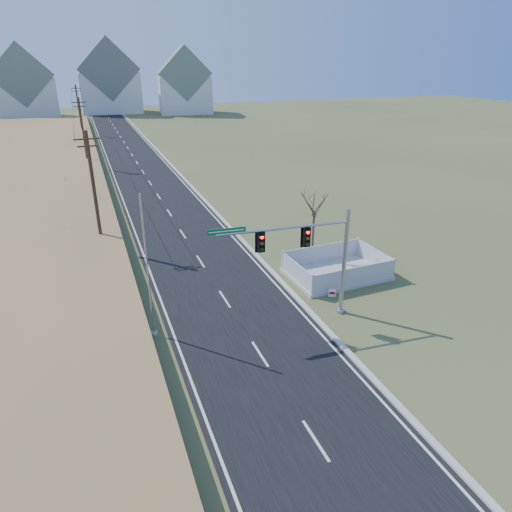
{
  "coord_description": "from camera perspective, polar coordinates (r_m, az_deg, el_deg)",
  "views": [
    {
      "loc": [
        -6.85,
        -19.63,
        13.68
      ],
      "look_at": [
        1.43,
        2.35,
        3.4
      ],
      "focal_mm": 32.0,
      "sensor_mm": 36.0,
      "label": 1
    }
  ],
  "objects": [
    {
      "name": "ground",
      "position": [
        24.89,
        -1.19,
        -9.71
      ],
      "size": [
        260.0,
        260.0,
        0.0
      ],
      "primitive_type": "plane",
      "color": "#485127",
      "rests_on": "ground"
    },
    {
      "name": "bare_tree",
      "position": [
        32.0,
        7.35,
        6.62
      ],
      "size": [
        2.07,
        2.07,
        5.48
      ],
      "color": "#4C3F33",
      "rests_on": "ground"
    },
    {
      "name": "condo_ne",
      "position": [
        126.7,
        -8.92,
        20.28
      ],
      "size": [
        14.12,
        10.51,
        16.52
      ],
      "rotation": [
        0.0,
        0.0,
        -0.1
      ],
      "color": "silver",
      "rests_on": "ground"
    },
    {
      "name": "traffic_signal_mast",
      "position": [
        24.79,
        7.35,
        0.34
      ],
      "size": [
        7.9,
        0.85,
        6.3
      ],
      "rotation": [
        0.0,
        0.0,
        -0.07
      ],
      "color": "#9EA0A5",
      "rests_on": "ground"
    },
    {
      "name": "road",
      "position": [
        71.28,
        -15.06,
        11.81
      ],
      "size": [
        8.0,
        180.0,
        0.06
      ],
      "primitive_type": "cube",
      "color": "black",
      "rests_on": "ground"
    },
    {
      "name": "open_sign",
      "position": [
        28.64,
        9.49,
        -4.58
      ],
      "size": [
        0.43,
        0.23,
        0.55
      ],
      "rotation": [
        0.0,
        0.0,
        -0.43
      ],
      "color": "white",
      "rests_on": "ground"
    },
    {
      "name": "fence_enclosure",
      "position": [
        31.47,
        10.0,
        -1.93
      ],
      "size": [
        6.64,
        4.69,
        1.47
      ],
      "rotation": [
        0.0,
        0.0,
        0.05
      ],
      "color": "#B7B5AD",
      "rests_on": "ground"
    },
    {
      "name": "flagpole",
      "position": [
        23.89,
        -13.23,
        -3.28
      ],
      "size": [
        0.35,
        0.35,
        7.81
      ],
      "color": "#B7B5AD",
      "rests_on": "ground"
    },
    {
      "name": "curb",
      "position": [
        71.79,
        -11.71,
        12.25
      ],
      "size": [
        0.3,
        180.0,
        0.18
      ],
      "primitive_type": "cube",
      "color": "#B2AFA8",
      "rests_on": "ground"
    },
    {
      "name": "utility_pole_far",
      "position": [
        95.06,
        -21.26,
        16.7
      ],
      "size": [
        1.8,
        0.26,
        9.0
      ],
      "color": "#422D1E",
      "rests_on": "ground"
    },
    {
      "name": "condo_n",
      "position": [
        132.07,
        -17.87,
        19.96
      ],
      "size": [
        15.27,
        10.2,
        18.54
      ],
      "color": "silver",
      "rests_on": "ground"
    },
    {
      "name": "condo_nnw",
      "position": [
        128.29,
        -27.05,
        18.23
      ],
      "size": [
        14.93,
        11.17,
        17.03
      ],
      "rotation": [
        0.0,
        0.0,
        0.07
      ],
      "color": "silver",
      "rests_on": "ground"
    },
    {
      "name": "utility_pole_near",
      "position": [
        35.78,
        -19.57,
        7.71
      ],
      "size": [
        1.8,
        0.26,
        9.0
      ],
      "color": "#422D1E",
      "rests_on": "ground"
    },
    {
      "name": "utility_pole_mid",
      "position": [
        65.25,
        -20.79,
        14.25
      ],
      "size": [
        1.8,
        0.26,
        9.0
      ],
      "color": "#422D1E",
      "rests_on": "ground"
    }
  ]
}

